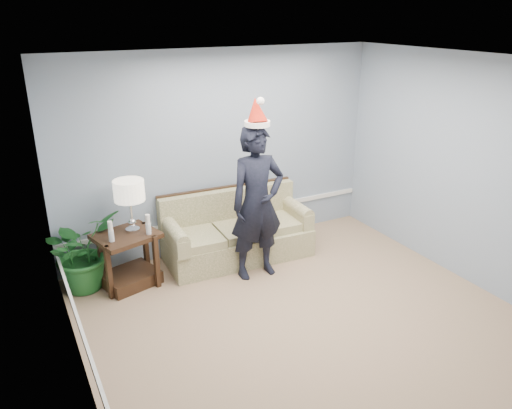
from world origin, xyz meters
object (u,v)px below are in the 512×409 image
object	(u,v)px
table_lamp	(129,193)
houseplant	(82,251)
teddy_bear	(259,211)
side_table	(129,265)
sofa	(236,234)
man	(257,203)

from	to	relation	value
table_lamp	houseplant	bearing A→B (deg)	167.73
houseplant	teddy_bear	distance (m)	2.28
houseplant	side_table	bearing A→B (deg)	-19.65
table_lamp	houseplant	size ratio (longest dim) A/B	0.67
table_lamp	sofa	bearing A→B (deg)	1.45
table_lamp	side_table	bearing A→B (deg)	-153.91
table_lamp	teddy_bear	size ratio (longest dim) A/B	1.37
man	teddy_bear	distance (m)	0.63
side_table	houseplant	size ratio (longest dim) A/B	0.86
table_lamp	man	xyz separation A→B (m)	(1.40, -0.54, -0.20)
sofa	teddy_bear	world-z (taller)	teddy_bear
teddy_bear	table_lamp	bearing A→B (deg)	172.05
sofa	teddy_bear	size ratio (longest dim) A/B	4.21
sofa	houseplant	size ratio (longest dim) A/B	2.05
sofa	man	xyz separation A→B (m)	(0.02, -0.57, 0.63)
sofa	teddy_bear	distance (m)	0.45
side_table	houseplant	world-z (taller)	houseplant
table_lamp	man	world-z (taller)	man
sofa	table_lamp	size ratio (longest dim) A/B	3.08
sofa	table_lamp	bearing A→B (deg)	-175.97
side_table	sofa	bearing A→B (deg)	3.21
side_table	table_lamp	size ratio (longest dim) A/B	1.29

